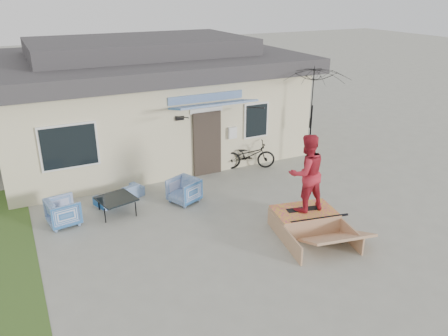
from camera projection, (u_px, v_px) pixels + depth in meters
name	position (u px, v px, depth m)	size (l,w,h in m)	color
ground	(246.00, 246.00, 10.67)	(90.00, 90.00, 0.00)	gray
grass_strip	(4.00, 258.00, 10.21)	(1.40, 8.00, 0.01)	#345220
house	(143.00, 97.00, 16.59)	(10.80, 8.49, 4.10)	beige
loveseat	(119.00, 192.00, 12.85)	(1.43, 0.42, 0.56)	#1D5699
armchair_left	(63.00, 211.00, 11.52)	(0.76, 0.71, 0.78)	#1D5699
armchair_right	(184.00, 189.00, 12.73)	(0.75, 0.70, 0.77)	#1D5699
coffee_table	(117.00, 205.00, 12.15)	(0.91, 0.91, 0.45)	black
bicycle	(249.00, 152.00, 15.05)	(0.62, 1.77, 1.13)	black
patio_umbrella	(312.00, 116.00, 14.90)	(2.74, 2.61, 2.20)	black
skate_ramp	(304.00, 220.00, 11.36)	(1.52, 2.03, 0.51)	#AC7E5A
skateboard	(304.00, 209.00, 11.30)	(0.88, 0.22, 0.05)	black
skater	(306.00, 172.00, 10.92)	(0.96, 0.74, 1.97)	#B1212F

